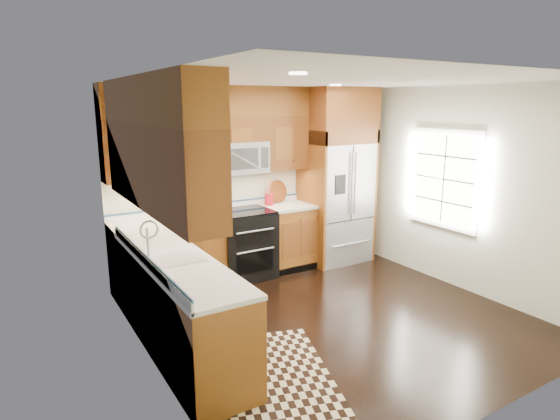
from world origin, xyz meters
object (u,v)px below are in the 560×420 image
rug (276,375)px  knife_block (208,204)px  refrigerator (336,176)px  range (244,244)px  utensil_crock (269,197)px

rug → knife_block: size_ratio=5.73×
refrigerator → rug: 3.60m
range → knife_block: knife_block is taller
knife_block → utensil_crock: 0.93m
rug → utensil_crock: utensil_crock is taller
refrigerator → utensil_crock: (-1.06, 0.20, -0.24)m
rug → utensil_crock: (1.37, 2.52, 1.06)m
knife_block → utensil_crock: size_ratio=0.77×
range → refrigerator: refrigerator is taller
refrigerator → knife_block: (-1.99, 0.21, -0.25)m
range → knife_block: size_ratio=3.44×
range → knife_block: bearing=158.8°
refrigerator → rug: (-2.43, -2.32, -1.30)m
refrigerator → rug: refrigerator is taller
utensil_crock → refrigerator: bearing=-10.6°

